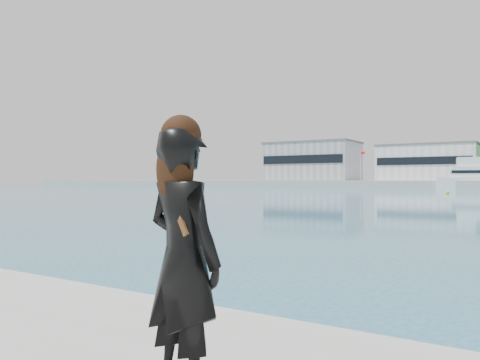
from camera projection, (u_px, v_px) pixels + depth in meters
name	position (u px, v px, depth m)	size (l,w,h in m)	color
warehouse_grey_left	(312.00, 161.00, 141.15)	(26.52, 16.36, 11.50)	gray
warehouse_white	(428.00, 162.00, 123.63)	(24.48, 15.35, 9.50)	silver
flagpole_left	(361.00, 164.00, 126.16)	(1.28, 0.16, 8.00)	silver
buoy_far	(448.00, 194.00, 72.98)	(0.50, 0.50, 0.50)	#DFB80B
woman	(183.00, 251.00, 3.06)	(0.71, 0.55, 1.85)	black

